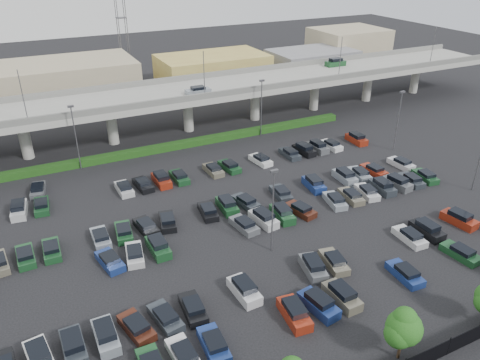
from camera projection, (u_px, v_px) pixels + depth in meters
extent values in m
plane|color=black|center=(241.00, 217.00, 60.31)|extent=(280.00, 280.00, 0.00)
cube|color=#9B9B92|center=(160.00, 97.00, 82.53)|extent=(150.00, 13.00, 1.10)
cube|color=slate|center=(171.00, 101.00, 77.06)|extent=(150.00, 0.50, 1.00)
cube|color=slate|center=(150.00, 82.00, 87.03)|extent=(150.00, 0.50, 1.00)
cylinder|color=#9B9B92|center=(25.00, 139.00, 75.26)|extent=(1.80, 1.80, 6.70)
cube|color=slate|center=(21.00, 120.00, 73.82)|extent=(2.60, 9.75, 0.50)
cylinder|color=#9B9B92|center=(112.00, 125.00, 80.77)|extent=(1.80, 1.80, 6.70)
cube|color=slate|center=(110.00, 108.00, 79.33)|extent=(2.60, 9.75, 0.50)
cylinder|color=#9B9B92|center=(188.00, 114.00, 86.28)|extent=(1.80, 1.80, 6.70)
cube|color=slate|center=(187.00, 97.00, 84.84)|extent=(2.60, 9.75, 0.50)
cylinder|color=#9B9B92|center=(255.00, 103.00, 91.78)|extent=(1.80, 1.80, 6.70)
cube|color=slate|center=(255.00, 87.00, 90.34)|extent=(2.60, 9.75, 0.50)
cylinder|color=#9B9B92|center=(314.00, 94.00, 97.29)|extent=(1.80, 1.80, 6.70)
cube|color=slate|center=(316.00, 79.00, 95.85)|extent=(2.60, 9.75, 0.50)
cylinder|color=#9B9B92|center=(367.00, 86.00, 102.79)|extent=(1.80, 1.80, 6.70)
cube|color=slate|center=(369.00, 71.00, 101.35)|extent=(2.60, 9.75, 0.50)
cylinder|color=#9B9B92|center=(415.00, 78.00, 108.30)|extent=(1.80, 1.80, 6.70)
cube|color=slate|center=(417.00, 65.00, 106.86)|extent=(2.60, 9.75, 0.50)
cube|color=gray|center=(198.00, 91.00, 82.05)|extent=(4.40, 1.82, 0.82)
cube|color=black|center=(198.00, 88.00, 81.77)|extent=(2.30, 1.60, 0.50)
cube|color=#194723|center=(335.00, 63.00, 100.16)|extent=(4.40, 1.82, 1.05)
cube|color=black|center=(336.00, 60.00, 99.79)|extent=(2.60, 1.60, 0.65)
cylinder|color=#535258|center=(23.00, 97.00, 66.93)|extent=(0.14, 0.14, 8.00)
cylinder|color=#535258|center=(204.00, 75.00, 77.94)|extent=(0.14, 0.14, 8.00)
cylinder|color=#535258|center=(340.00, 59.00, 88.95)|extent=(0.14, 0.14, 8.00)
cylinder|color=#535258|center=(433.00, 47.00, 98.39)|extent=(0.14, 0.14, 8.00)
cube|color=#193F12|center=(176.00, 146.00, 80.00)|extent=(66.00, 1.60, 1.10)
cylinder|color=black|center=(449.00, 346.00, 39.87)|extent=(0.10, 0.10, 2.00)
cylinder|color=#332316|center=(399.00, 349.00, 39.59)|extent=(0.26, 0.26, 1.97)
sphere|color=#1A5015|center=(404.00, 328.00, 38.49)|extent=(3.07, 3.07, 3.07)
sphere|color=#1A5015|center=(409.00, 329.00, 39.10)|extent=(2.41, 2.41, 2.41)
sphere|color=#1A5015|center=(399.00, 334.00, 38.34)|extent=(2.41, 2.41, 2.41)
sphere|color=#1A5015|center=(405.00, 319.00, 38.20)|extent=(2.08, 2.08, 2.08)
cube|color=silver|center=(184.00, 356.00, 39.66)|extent=(2.10, 4.51, 0.82)
cube|color=black|center=(184.00, 352.00, 39.21)|extent=(1.75, 2.40, 0.50)
cube|color=navy|center=(214.00, 345.00, 40.74)|extent=(2.09, 4.50, 0.82)
cube|color=black|center=(214.00, 341.00, 40.29)|extent=(1.74, 2.39, 0.50)
cube|color=maroon|center=(294.00, 314.00, 43.93)|extent=(2.29, 4.57, 1.05)
cube|color=black|center=(295.00, 308.00, 43.55)|extent=(1.87, 2.76, 0.65)
cube|color=navy|center=(319.00, 305.00, 45.01)|extent=(2.46, 4.62, 1.05)
cube|color=black|center=(319.00, 299.00, 44.64)|extent=(1.97, 2.81, 0.65)
cube|color=#65604F|center=(342.00, 297.00, 46.09)|extent=(1.92, 4.44, 1.05)
cube|color=black|center=(343.00, 290.00, 45.72)|extent=(1.66, 2.64, 0.65)
cube|color=navy|center=(405.00, 274.00, 49.39)|extent=(2.09, 4.51, 0.82)
cube|color=black|center=(407.00, 270.00, 48.94)|extent=(1.74, 2.40, 0.50)
cube|color=#194723|center=(460.00, 254.00, 52.63)|extent=(2.23, 4.55, 0.82)
cube|color=black|center=(463.00, 250.00, 52.19)|extent=(1.81, 2.44, 0.50)
cube|color=white|center=(40.00, 359.00, 39.27)|extent=(2.44, 4.62, 1.05)
cube|color=black|center=(38.00, 352.00, 38.89)|extent=(1.96, 2.81, 0.65)
cube|color=#2A3037|center=(74.00, 347.00, 40.35)|extent=(1.90, 4.43, 1.05)
cube|color=black|center=(72.00, 341.00, 39.97)|extent=(1.65, 2.63, 0.65)
cube|color=gray|center=(106.00, 337.00, 41.43)|extent=(1.85, 4.41, 1.05)
cube|color=black|center=(105.00, 330.00, 41.06)|extent=(1.62, 2.61, 0.65)
cube|color=#421C11|center=(137.00, 328.00, 42.56)|extent=(2.78, 4.70, 0.82)
cube|color=black|center=(136.00, 324.00, 42.12)|extent=(2.09, 2.61, 0.50)
cube|color=#2A3037|center=(165.00, 318.00, 43.65)|extent=(2.52, 4.64, 0.82)
cube|color=black|center=(166.00, 314.00, 43.20)|extent=(1.96, 2.53, 0.50)
cube|color=black|center=(193.00, 309.00, 44.73)|extent=(2.11, 4.51, 0.82)
cube|color=black|center=(193.00, 305.00, 44.28)|extent=(1.75, 2.40, 0.50)
cube|color=silver|center=(244.00, 291.00, 46.84)|extent=(2.00, 4.47, 1.05)
cube|color=black|center=(244.00, 285.00, 46.46)|extent=(1.71, 2.66, 0.65)
cube|color=#55585C|center=(313.00, 268.00, 50.08)|extent=(2.71, 4.68, 1.05)
cube|color=black|center=(314.00, 262.00, 49.71)|extent=(2.11, 2.88, 0.65)
cube|color=#65604F|center=(334.00, 262.00, 51.22)|extent=(2.55, 4.65, 0.82)
cube|color=black|center=(335.00, 259.00, 50.77)|extent=(1.98, 2.54, 0.50)
cube|color=silver|center=(409.00, 237.00, 55.54)|extent=(2.05, 4.49, 0.82)
cube|color=black|center=(412.00, 234.00, 55.09)|extent=(1.72, 2.38, 0.50)
cube|color=black|center=(427.00, 231.00, 56.57)|extent=(1.88, 4.42, 1.05)
cube|color=black|center=(428.00, 225.00, 56.20)|extent=(1.64, 2.62, 0.65)
cube|color=maroon|center=(459.00, 220.00, 58.73)|extent=(2.42, 4.61, 1.05)
cube|color=black|center=(460.00, 214.00, 58.36)|extent=(1.95, 2.80, 0.65)
cube|color=navy|center=(110.00, 261.00, 51.34)|extent=(2.65, 4.67, 0.82)
cube|color=black|center=(110.00, 258.00, 50.90)|extent=(2.02, 2.57, 0.50)
cube|color=silver|center=(135.00, 255.00, 52.42)|extent=(2.54, 4.64, 0.82)
cube|color=black|center=(135.00, 251.00, 51.98)|extent=(1.97, 2.54, 0.50)
cube|color=#194723|center=(158.00, 248.00, 53.45)|extent=(1.96, 4.46, 1.05)
cube|color=black|center=(158.00, 242.00, 53.08)|extent=(1.68, 2.65, 0.65)
cube|color=#55585C|center=(244.00, 225.00, 57.83)|extent=(2.41, 4.61, 0.82)
cube|color=black|center=(245.00, 222.00, 57.38)|extent=(1.90, 2.50, 0.50)
cube|color=silver|center=(264.00, 219.00, 58.86)|extent=(2.39, 4.60, 1.05)
cube|color=black|center=(264.00, 214.00, 58.48)|extent=(1.94, 2.79, 0.65)
cube|color=#194723|center=(282.00, 214.00, 59.94)|extent=(2.23, 4.55, 1.05)
cube|color=black|center=(283.00, 209.00, 59.57)|extent=(1.84, 2.74, 0.65)
cube|color=#421C11|center=(300.00, 210.00, 61.07)|extent=(2.71, 4.69, 0.82)
cube|color=black|center=(301.00, 207.00, 60.63)|extent=(2.05, 2.59, 0.50)
cube|color=gray|center=(335.00, 201.00, 63.24)|extent=(2.63, 4.67, 0.82)
cube|color=black|center=(336.00, 198.00, 62.79)|extent=(2.01, 2.56, 0.50)
cube|color=#65604F|center=(351.00, 197.00, 64.32)|extent=(2.29, 4.57, 0.82)
cube|color=black|center=(352.00, 193.00, 63.87)|extent=(1.84, 2.46, 0.50)
cube|color=silver|center=(367.00, 192.00, 65.40)|extent=(2.57, 4.65, 0.82)
cube|color=black|center=(368.00, 189.00, 64.95)|extent=(1.98, 2.55, 0.50)
cube|color=#2A3037|center=(382.00, 188.00, 66.43)|extent=(2.15, 4.53, 1.05)
cube|color=black|center=(383.00, 183.00, 66.05)|extent=(1.80, 2.72, 0.65)
cube|color=#55585C|center=(397.00, 184.00, 67.51)|extent=(2.37, 4.60, 1.05)
cube|color=black|center=(398.00, 179.00, 67.14)|extent=(1.92, 2.79, 0.65)
cube|color=#2A3037|center=(411.00, 181.00, 68.64)|extent=(2.34, 4.59, 0.82)
cube|color=black|center=(413.00, 177.00, 68.20)|extent=(1.87, 2.48, 0.50)
cube|color=#194723|center=(425.00, 177.00, 69.73)|extent=(2.46, 4.62, 0.82)
cube|color=black|center=(427.00, 174.00, 69.28)|extent=(1.93, 2.51, 0.50)
cube|color=#194723|center=(26.00, 257.00, 52.09)|extent=(1.94, 4.45, 0.82)
cube|color=black|center=(25.00, 253.00, 51.64)|extent=(1.67, 2.34, 0.50)
cube|color=#194723|center=(52.00, 250.00, 53.17)|extent=(1.95, 4.45, 0.82)
cube|color=black|center=(51.00, 247.00, 52.72)|extent=(1.67, 2.35, 0.50)
cube|color=gray|center=(101.00, 238.00, 55.33)|extent=(1.85, 4.41, 0.82)
cube|color=black|center=(100.00, 235.00, 54.88)|extent=(1.62, 2.31, 0.50)
cube|color=#194723|center=(124.00, 233.00, 56.41)|extent=(2.36, 4.59, 0.82)
cube|color=black|center=(124.00, 229.00, 55.97)|extent=(1.88, 2.48, 0.50)
cube|color=black|center=(146.00, 227.00, 57.49)|extent=(2.38, 4.60, 0.82)
cube|color=black|center=(146.00, 224.00, 57.05)|extent=(1.89, 2.49, 0.50)
cube|color=black|center=(167.00, 222.00, 58.57)|extent=(2.67, 4.68, 0.82)
cube|color=black|center=(168.00, 218.00, 58.13)|extent=(2.03, 2.58, 0.50)
cube|color=black|center=(208.00, 212.00, 60.74)|extent=(2.37, 4.60, 0.82)
cube|color=black|center=(208.00, 208.00, 60.29)|extent=(1.88, 2.49, 0.50)
cube|color=#194723|center=(227.00, 206.00, 61.77)|extent=(2.10, 4.51, 1.05)
cube|color=black|center=(227.00, 201.00, 61.39)|extent=(1.76, 2.70, 0.65)
cube|color=#2A3037|center=(246.00, 202.00, 62.90)|extent=(2.58, 4.66, 0.82)
cube|color=black|center=(246.00, 199.00, 62.46)|extent=(1.99, 2.55, 0.50)
cube|color=#2A3037|center=(281.00, 194.00, 65.06)|extent=(2.30, 4.58, 0.82)
cube|color=black|center=(282.00, 190.00, 64.62)|extent=(1.85, 2.46, 0.50)
cube|color=navy|center=(314.00, 185.00, 67.17)|extent=(2.32, 4.58, 1.05)
cube|color=black|center=(314.00, 180.00, 66.80)|extent=(1.89, 2.77, 0.65)
cube|color=gray|center=(345.00, 177.00, 69.34)|extent=(2.08, 4.50, 1.05)
cube|color=black|center=(345.00, 172.00, 68.96)|extent=(1.75, 2.69, 0.65)
cube|color=gray|center=(359.00, 174.00, 70.47)|extent=(2.44, 4.62, 0.82)
cube|color=black|center=(361.00, 171.00, 70.02)|extent=(1.92, 2.51, 0.50)
cube|color=maroon|center=(374.00, 171.00, 71.55)|extent=(2.09, 4.50, 0.82)
cube|color=black|center=(375.00, 168.00, 71.10)|extent=(1.74, 2.40, 0.50)
cube|color=silver|center=(401.00, 164.00, 73.71)|extent=(2.06, 4.49, 0.82)
cube|color=black|center=(402.00, 161.00, 73.27)|extent=(1.73, 2.39, 0.50)
cube|color=silver|center=(19.00, 210.00, 60.81)|extent=(2.32, 4.58, 1.05)
cube|color=black|center=(18.00, 205.00, 60.44)|extent=(1.89, 2.77, 0.65)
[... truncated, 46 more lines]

